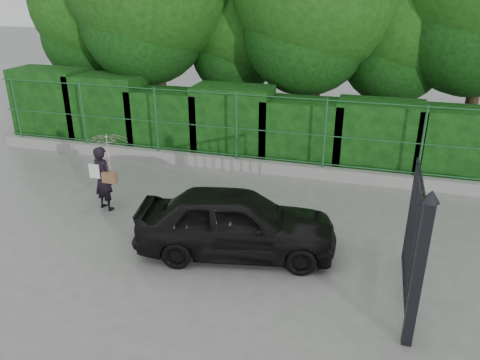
# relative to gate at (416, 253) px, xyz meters

# --- Properties ---
(ground) EXTENTS (80.00, 80.00, 0.00)m
(ground) POSITION_rel_gate_xyz_m (-4.60, 0.72, -1.19)
(ground) COLOR gray
(kerb) EXTENTS (14.00, 0.25, 0.30)m
(kerb) POSITION_rel_gate_xyz_m (-4.60, 5.22, -1.04)
(kerb) COLOR #9E9E99
(kerb) RESTS_ON ground
(fence) EXTENTS (14.13, 0.06, 1.80)m
(fence) POSITION_rel_gate_xyz_m (-4.38, 5.22, 0.01)
(fence) COLOR #20592D
(fence) RESTS_ON kerb
(hedge) EXTENTS (14.20, 1.20, 2.24)m
(hedge) POSITION_rel_gate_xyz_m (-4.86, 6.22, -0.20)
(hedge) COLOR black
(hedge) RESTS_ON ground
(gate) EXTENTS (0.22, 2.33, 2.36)m
(gate) POSITION_rel_gate_xyz_m (0.00, 0.00, 0.00)
(gate) COLOR black
(gate) RESTS_ON ground
(woman) EXTENTS (0.92, 0.94, 1.73)m
(woman) POSITION_rel_gate_xyz_m (-6.20, 2.15, -0.04)
(woman) COLOR black
(woman) RESTS_ON ground
(car) EXTENTS (3.88, 2.14, 1.25)m
(car) POSITION_rel_gate_xyz_m (-2.99, 1.19, -0.56)
(car) COLOR black
(car) RESTS_ON ground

